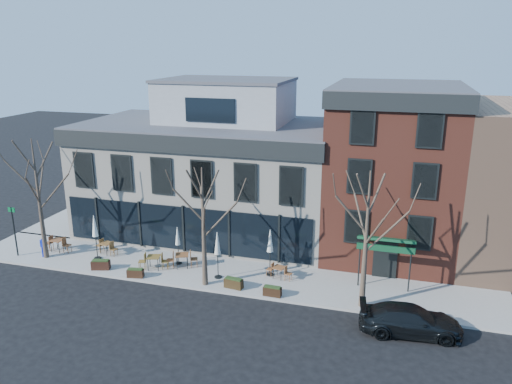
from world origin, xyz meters
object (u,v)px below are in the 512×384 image
(call_box, at_px, (43,247))
(cafe_set_0, at_px, (58,244))
(umbrella_0, at_px, (95,228))
(parked_sedan, at_px, (410,320))

(call_box, xyz_separation_m, cafe_set_0, (0.33, 1.08, -0.16))
(umbrella_0, bearing_deg, call_box, -168.69)
(cafe_set_0, bearing_deg, parked_sedan, -8.94)
(cafe_set_0, relative_size, umbrella_0, 0.65)
(parked_sedan, bearing_deg, umbrella_0, 74.29)
(parked_sedan, height_order, call_box, call_box)
(call_box, xyz_separation_m, umbrella_0, (3.59, 0.72, 1.43))
(call_box, height_order, umbrella_0, umbrella_0)
(parked_sedan, relative_size, call_box, 3.84)
(parked_sedan, xyz_separation_m, cafe_set_0, (-22.85, 3.59, -0.04))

